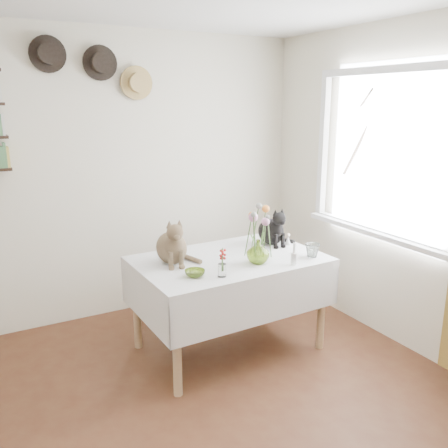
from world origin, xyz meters
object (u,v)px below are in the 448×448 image
dining_table (229,281)px  black_cat (271,225)px  tabby_cat (171,239)px  flower_vase (258,251)px

dining_table → black_cat: size_ratio=4.40×
tabby_cat → black_cat: tabby_cat is taller
tabby_cat → flower_vase: bearing=-19.3°
flower_vase → dining_table: bearing=122.7°
black_cat → flower_vase: size_ratio=1.82×
dining_table → black_cat: (0.49, 0.16, 0.35)m
tabby_cat → flower_vase: size_ratio=2.01×
flower_vase → tabby_cat: bearing=150.5°
dining_table → black_cat: black_cat is taller
tabby_cat → dining_table: bearing=-4.6°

